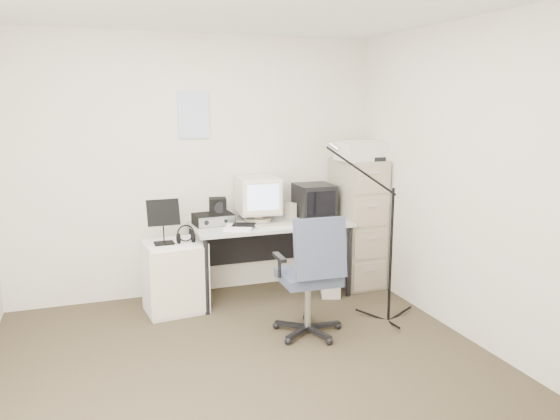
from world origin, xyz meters
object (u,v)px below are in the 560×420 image
object	(u,v)px
office_chair	(308,275)
side_cart	(175,277)
desk	(271,259)
filing_cabinet	(357,223)

from	to	relation	value
office_chair	side_cart	size ratio (longest dim) A/B	1.56
side_cart	desk	bearing A→B (deg)	0.93
office_chair	desk	bearing A→B (deg)	91.54
desk	filing_cabinet	bearing A→B (deg)	1.81
office_chair	side_cart	world-z (taller)	office_chair
desk	office_chair	distance (m)	0.99
desk	office_chair	bearing A→B (deg)	-90.56
filing_cabinet	desk	bearing A→B (deg)	-178.19
filing_cabinet	side_cart	xyz separation A→B (m)	(-1.90, -0.15, -0.33)
desk	side_cart	distance (m)	0.96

